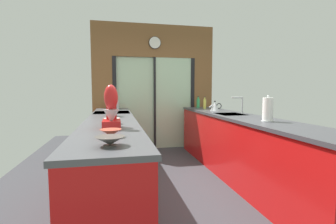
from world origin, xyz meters
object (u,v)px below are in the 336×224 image
Objects in this scene: kettle at (215,106)px; mixing_bowl_near at (110,141)px; mixing_bowl_mid at (111,133)px; mixing_bowl_far at (112,121)px; soap_bottle_near at (205,104)px; oven_range at (112,140)px; stock_pot at (113,105)px; knife_block at (113,109)px; stand_mixer at (111,112)px; soap_bottle_far at (198,103)px; paper_towel_roll at (268,110)px.

mixing_bowl_near is at bearing -125.85° from kettle.
kettle reaches higher than mixing_bowl_mid.
mixing_bowl_far is (0.00, 0.76, 0.00)m from mixing_bowl_mid.
soap_bottle_near is (-0.00, 0.51, 0.02)m from kettle.
oven_range is 2.61m from mixing_bowl_near.
mixing_bowl_mid is 0.76m from mixing_bowl_far.
stock_pot reaches higher than mixing_bowl_mid.
knife_block is at bearing 90.00° from mixing_bowl_near.
mixing_bowl_far is 0.33m from stand_mixer.
stand_mixer is (0.00, 0.45, 0.13)m from mixing_bowl_mid.
mixing_bowl_far is at bearing -90.00° from stock_pot.
kettle reaches higher than oven_range.
knife_block is at bearing -149.06° from soap_bottle_near.
soap_bottle_near is 0.39m from soap_bottle_far.
soap_bottle_near is at bearing -6.91° from stock_pot.
soap_bottle_near is (1.78, 1.07, -0.00)m from knife_block.
mixing_bowl_mid is at bearing -89.53° from oven_range.
soap_bottle_near is at bearing 30.94° from knife_block.
paper_towel_roll is (1.78, 0.59, 0.10)m from mixing_bowl_mid.
stand_mixer reaches higher than soap_bottle_near.
mixing_bowl_mid is (0.02, -2.24, 0.50)m from oven_range.
mixing_bowl_far is at bearing 90.00° from stand_mixer.
mixing_bowl_far reaches higher than oven_range.
mixing_bowl_mid is at bearing 90.00° from mixing_bowl_near.
soap_bottle_far is at bearing 39.38° from knife_block.
oven_range is 0.84m from stock_pot.
kettle is at bearing 38.01° from mixing_bowl_far.
kettle is 0.78× the size of paper_towel_roll.
oven_range is 4.69× the size of mixing_bowl_near.
knife_block is 1.18× the size of kettle.
oven_range is 3.79× the size of kettle.
mixing_bowl_far is 2.91m from soap_bottle_far.
soap_bottle_far reaches higher than mixing_bowl_far.
soap_bottle_far is (1.80, 0.81, 0.57)m from oven_range.
stock_pot is (-0.00, 2.12, 0.05)m from mixing_bowl_far.
oven_range is at bearing -91.67° from stock_pot.
soap_bottle_near is (1.78, 2.20, -0.06)m from stand_mixer.
stock_pot is at bearing 90.00° from mixing_bowl_mid.
mixing_bowl_near is 3.47m from soap_bottle_near.
stock_pot is (0.00, 1.28, -0.02)m from knife_block.
oven_range is at bearing 91.62° from knife_block.
soap_bottle_near reaches higher than mixing_bowl_mid.
stock_pot is 1.92m from kettle.
soap_bottle_far is (1.78, 1.46, -0.01)m from knife_block.
knife_block is (-0.00, 1.91, 0.07)m from mixing_bowl_near.
soap_bottle_near is at bearing 90.20° from kettle.
stand_mixer is 1.76× the size of soap_bottle_far.
knife_block reaches higher than mixing_bowl_mid.
knife_block is 2.04m from paper_towel_roll.
soap_bottle_far is (1.78, 3.05, 0.07)m from mixing_bowl_mid.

